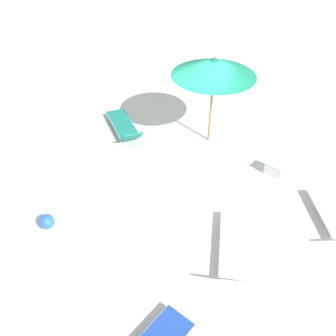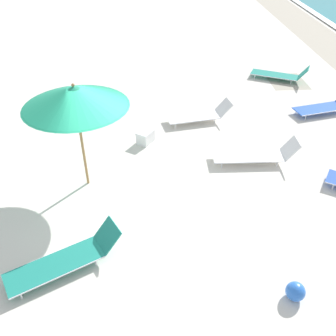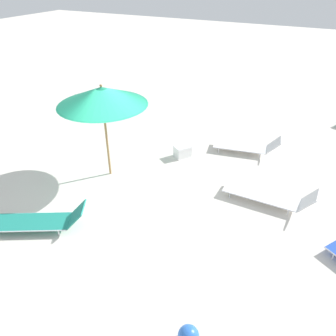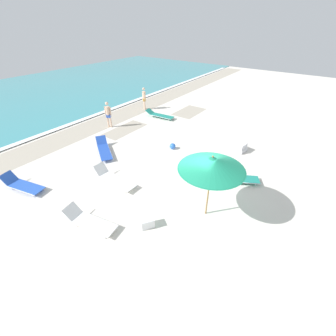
{
  "view_description": "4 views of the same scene",
  "coord_description": "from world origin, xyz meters",
  "px_view_note": "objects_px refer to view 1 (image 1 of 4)",
  "views": [
    {
      "loc": [
        -0.63,
        8.4,
        6.41
      ],
      "look_at": [
        0.18,
        1.66,
        1.0
      ],
      "focal_mm": 40.0,
      "sensor_mm": 36.0,
      "label": 1
    },
    {
      "loc": [
        6.7,
        0.45,
        5.72
      ],
      "look_at": [
        -0.21,
        0.85,
        0.74
      ],
      "focal_mm": 40.0,
      "sensor_mm": 36.0,
      "label": 2
    },
    {
      "loc": [
        5.59,
        3.94,
        5.14
      ],
      "look_at": [
        -0.25,
        0.99,
        1.04
      ],
      "focal_mm": 35.0,
      "sensor_mm": 36.0,
      "label": 3
    },
    {
      "loc": [
        -6.7,
        -3.57,
        6.36
      ],
      "look_at": [
        0.21,
        1.37,
        0.66
      ],
      "focal_mm": 24.0,
      "sensor_mm": 36.0,
      "label": 4
    }
  ],
  "objects_px": {
    "cooler_box": "(275,169)",
    "sun_lounger_near_water_right": "(336,218)",
    "sun_lounger_under_umbrella": "(125,126)",
    "sun_lounger_beside_umbrella": "(234,251)",
    "lounger_stack": "(10,145)",
    "beach_umbrella": "(214,67)",
    "beach_ball": "(47,221)"
  },
  "relations": [
    {
      "from": "sun_lounger_under_umbrella",
      "to": "sun_lounger_beside_umbrella",
      "type": "distance_m",
      "value": 5.54
    },
    {
      "from": "beach_ball",
      "to": "cooler_box",
      "type": "distance_m",
      "value": 5.93
    },
    {
      "from": "lounger_stack",
      "to": "sun_lounger_beside_umbrella",
      "type": "xyz_separation_m",
      "value": [
        -6.32,
        3.03,
        -0.03
      ]
    },
    {
      "from": "sun_lounger_under_umbrella",
      "to": "lounger_stack",
      "type": "bearing_deg",
      "value": -3.34
    },
    {
      "from": "beach_umbrella",
      "to": "sun_lounger_beside_umbrella",
      "type": "xyz_separation_m",
      "value": [
        -0.69,
        4.37,
        -2.09
      ]
    },
    {
      "from": "beach_umbrella",
      "to": "sun_lounger_near_water_right",
      "type": "xyz_separation_m",
      "value": [
        -3.01,
        3.16,
        -2.09
      ]
    },
    {
      "from": "beach_umbrella",
      "to": "cooler_box",
      "type": "distance_m",
      "value": 3.15
    },
    {
      "from": "sun_lounger_near_water_right",
      "to": "beach_ball",
      "type": "distance_m",
      "value": 6.59
    },
    {
      "from": "sun_lounger_under_umbrella",
      "to": "sun_lounger_beside_umbrella",
      "type": "height_order",
      "value": "sun_lounger_beside_umbrella"
    },
    {
      "from": "sun_lounger_under_umbrella",
      "to": "sun_lounger_near_water_right",
      "type": "distance_m",
      "value": 6.48
    },
    {
      "from": "sun_lounger_near_water_right",
      "to": "cooler_box",
      "type": "xyz_separation_m",
      "value": [
        1.18,
        -1.72,
        -0.03
      ]
    },
    {
      "from": "beach_umbrella",
      "to": "lounger_stack",
      "type": "distance_m",
      "value": 6.15
    },
    {
      "from": "cooler_box",
      "to": "beach_umbrella",
      "type": "bearing_deg",
      "value": 175.86
    },
    {
      "from": "sun_lounger_under_umbrella",
      "to": "sun_lounger_beside_umbrella",
      "type": "relative_size",
      "value": 1.0
    },
    {
      "from": "beach_umbrella",
      "to": "sun_lounger_under_umbrella",
      "type": "distance_m",
      "value": 3.34
    },
    {
      "from": "beach_umbrella",
      "to": "sun_lounger_under_umbrella",
      "type": "bearing_deg",
      "value": -2.06
    },
    {
      "from": "lounger_stack",
      "to": "beach_umbrella",
      "type": "bearing_deg",
      "value": -156.38
    },
    {
      "from": "lounger_stack",
      "to": "beach_ball",
      "type": "distance_m",
      "value": 3.4
    },
    {
      "from": "lounger_stack",
      "to": "sun_lounger_beside_umbrella",
      "type": "bearing_deg",
      "value": 164.64
    },
    {
      "from": "sun_lounger_beside_umbrella",
      "to": "cooler_box",
      "type": "height_order",
      "value": "sun_lounger_beside_umbrella"
    },
    {
      "from": "lounger_stack",
      "to": "cooler_box",
      "type": "xyz_separation_m",
      "value": [
        -7.46,
        0.1,
        -0.06
      ]
    },
    {
      "from": "beach_umbrella",
      "to": "sun_lounger_beside_umbrella",
      "type": "distance_m",
      "value": 4.89
    },
    {
      "from": "sun_lounger_near_water_right",
      "to": "cooler_box",
      "type": "height_order",
      "value": "sun_lounger_near_water_right"
    },
    {
      "from": "beach_ball",
      "to": "lounger_stack",
      "type": "bearing_deg",
      "value": -51.57
    },
    {
      "from": "sun_lounger_beside_umbrella",
      "to": "sun_lounger_near_water_right",
      "type": "distance_m",
      "value": 2.62
    },
    {
      "from": "beach_ball",
      "to": "cooler_box",
      "type": "xyz_separation_m",
      "value": [
        -5.35,
        -2.56,
        0.02
      ]
    },
    {
      "from": "beach_ball",
      "to": "beach_umbrella",
      "type": "bearing_deg",
      "value": -131.38
    },
    {
      "from": "sun_lounger_beside_umbrella",
      "to": "beach_ball",
      "type": "bearing_deg",
      "value": -3.96
    },
    {
      "from": "cooler_box",
      "to": "sun_lounger_near_water_right",
      "type": "bearing_deg",
      "value": -21.29
    },
    {
      "from": "lounger_stack",
      "to": "beach_ball",
      "type": "height_order",
      "value": "lounger_stack"
    },
    {
      "from": "sun_lounger_beside_umbrella",
      "to": "cooler_box",
      "type": "distance_m",
      "value": 3.14
    },
    {
      "from": "sun_lounger_near_water_right",
      "to": "beach_ball",
      "type": "xyz_separation_m",
      "value": [
        6.53,
        0.84,
        -0.05
      ]
    }
  ]
}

